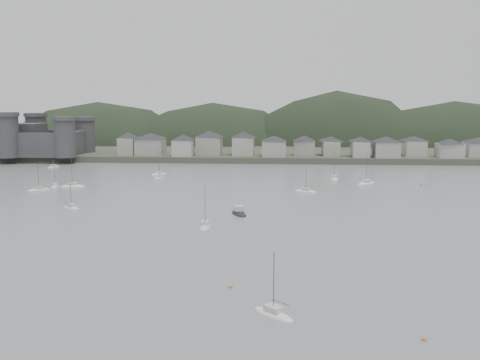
{
  "coord_description": "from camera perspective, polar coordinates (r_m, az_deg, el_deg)",
  "views": [
    {
      "loc": [
        11.08,
        -86.74,
        29.74
      ],
      "look_at": [
        0.0,
        75.0,
        6.0
      ],
      "focal_mm": 39.76,
      "sensor_mm": 36.0,
      "label": 1
    }
  ],
  "objects": [
    {
      "name": "ground",
      "position": [
        92.36,
        -3.24,
        -10.47
      ],
      "size": [
        900.0,
        900.0,
        0.0
      ],
      "primitive_type": "plane",
      "color": "slate",
      "rests_on": "ground"
    },
    {
      "name": "far_shore_land",
      "position": [
        382.94,
        2.26,
        4.1
      ],
      "size": [
        900.0,
        250.0,
        3.0
      ],
      "primitive_type": "cube",
      "color": "#383D2D",
      "rests_on": "ground"
    },
    {
      "name": "forested_ridge",
      "position": [
        358.55,
        2.9,
        1.75
      ],
      "size": [
        851.55,
        103.94,
        102.57
      ],
      "color": "black",
      "rests_on": "ground"
    },
    {
      "name": "castle",
      "position": [
        297.62,
        -22.28,
        4.09
      ],
      "size": [
        66.0,
        43.0,
        20.0
      ],
      "color": "#373739",
      "rests_on": "far_shore_land"
    },
    {
      "name": "waterfront_town",
      "position": [
        273.77,
        12.23,
        3.73
      ],
      "size": [
        451.48,
        28.46,
        12.92
      ],
      "color": "gray",
      "rests_on": "far_shore_land"
    },
    {
      "name": "moored_fleet",
      "position": [
        148.82,
        -1.68,
        -3.13
      ],
      "size": [
        237.16,
        176.9,
        12.9
      ],
      "color": "white",
      "rests_on": "ground"
    },
    {
      "name": "motor_launch_far",
      "position": [
        142.75,
        -0.12,
        -3.58
      ],
      "size": [
        5.85,
        9.06,
        4.02
      ],
      "rotation": [
        0.0,
        0.0,
        3.5
      ],
      "color": "black",
      "rests_on": "ground"
    },
    {
      "name": "mooring_buoys",
      "position": [
        140.77,
        3.27,
        -3.82
      ],
      "size": [
        175.69,
        129.91,
        0.7
      ],
      "color": "#C07840",
      "rests_on": "ground"
    }
  ]
}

